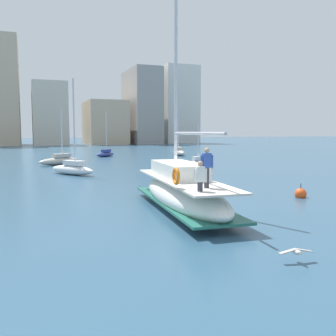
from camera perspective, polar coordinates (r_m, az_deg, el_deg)
ground_plane at (r=17.67m, az=4.28°, el=-6.40°), size 400.00×400.00×0.00m
main_sailboat at (r=17.47m, az=2.25°, el=-3.52°), size 3.17×9.76×11.85m
moored_sloop_near at (r=40.13m, az=4.92°, el=0.98°), size 3.88×2.07×4.78m
moored_sloop_far at (r=32.62m, az=-14.44°, el=-0.02°), size 3.77×4.86×8.04m
moored_catamaran at (r=56.99m, az=1.66°, el=2.52°), size 2.12×5.52×7.50m
moored_cutter_left at (r=42.58m, az=-16.26°, el=1.18°), size 4.99×3.54×6.27m
moored_ketch_distant at (r=54.71m, az=-9.56°, el=2.22°), size 3.63×3.43×6.58m
seagull at (r=11.28m, az=19.04°, el=-12.00°), size 1.01×0.48×0.17m
mooring_buoy at (r=22.09m, az=19.66°, el=-3.77°), size 0.65×0.65×0.92m
waterfront_buildings at (r=108.39m, az=-18.83°, el=9.24°), size 85.38×20.72×27.68m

